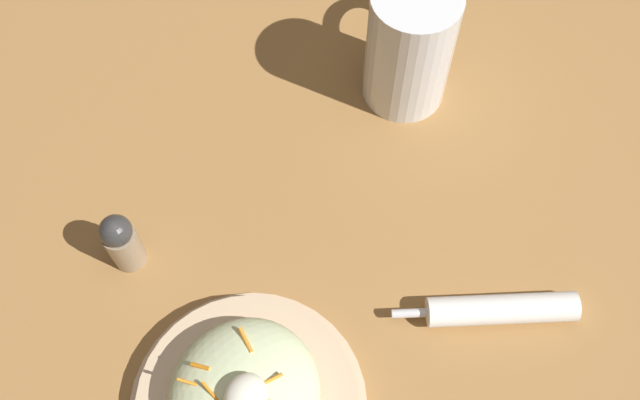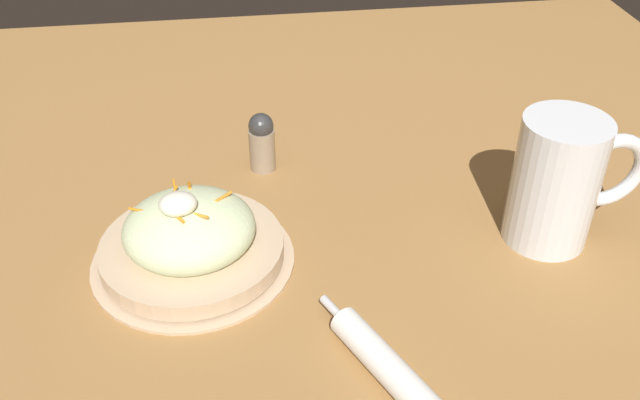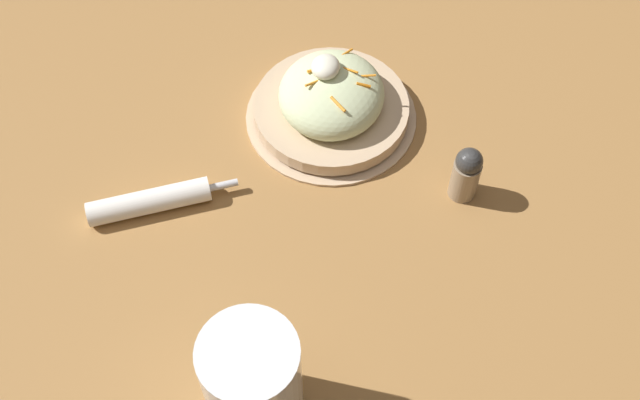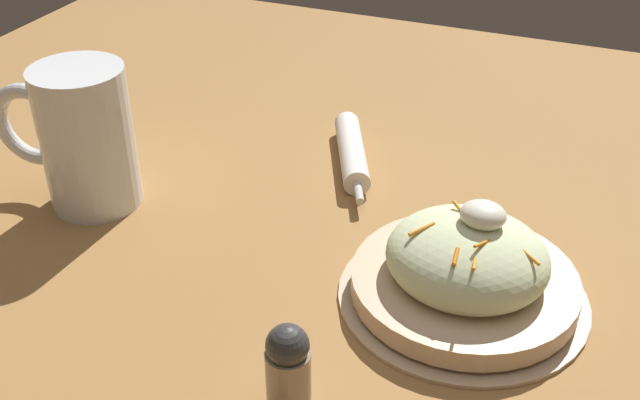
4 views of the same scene
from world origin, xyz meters
name	(u,v)px [view 2 (image 2 of 4)]	position (x,y,z in m)	size (l,w,h in m)	color
ground_plane	(320,238)	(0.00, 0.00, 0.00)	(1.43, 1.43, 0.00)	#9E703D
salad_plate	(191,240)	(0.15, 0.02, 0.03)	(0.23, 0.23, 0.10)	#D1B28E
beer_mug	(557,186)	(-0.27, 0.03, 0.07)	(0.16, 0.10, 0.16)	white
napkin_roll	(388,367)	(-0.03, 0.22, 0.02)	(0.10, 0.18, 0.03)	white
salt_shaker	(262,142)	(0.05, -0.16, 0.04)	(0.03, 0.03, 0.08)	gray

